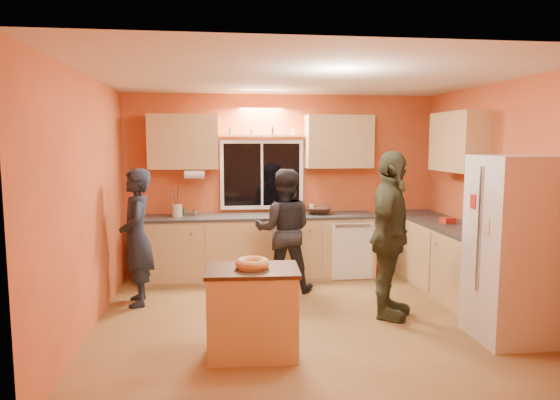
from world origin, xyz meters
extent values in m
plane|color=brown|center=(0.00, 0.00, 0.00)|extent=(4.50, 4.50, 0.00)
cube|color=orange|center=(0.00, 2.00, 1.30)|extent=(4.50, 0.04, 2.60)
cube|color=orange|center=(0.00, -2.00, 1.30)|extent=(4.50, 0.04, 2.60)
cube|color=orange|center=(-2.25, 0.00, 1.30)|extent=(0.04, 4.00, 2.60)
cube|color=orange|center=(2.25, 0.00, 1.30)|extent=(0.04, 4.00, 2.60)
cube|color=white|center=(0.00, 0.00, 2.60)|extent=(4.50, 4.00, 0.02)
cube|color=black|center=(-0.30, 1.99, 1.45)|extent=(1.10, 0.02, 0.90)
cube|color=white|center=(-0.30, 1.97, 1.45)|extent=(1.20, 0.04, 1.00)
cube|color=tan|center=(-1.40, 1.83, 1.92)|extent=(0.95, 0.33, 0.75)
cube|color=tan|center=(0.80, 1.83, 1.92)|extent=(0.95, 0.33, 0.75)
cube|color=tan|center=(2.08, 0.80, 1.92)|extent=(0.33, 1.00, 0.75)
cylinder|color=silver|center=(-1.25, 1.72, 1.48)|extent=(0.27, 0.12, 0.12)
cube|color=tan|center=(-0.35, 1.70, 0.43)|extent=(3.20, 0.60, 0.86)
cube|color=#282B2D|center=(-0.35, 1.70, 0.88)|extent=(3.24, 0.62, 0.04)
cube|color=tan|center=(1.95, 1.70, 0.43)|extent=(0.60, 0.60, 0.86)
cube|color=#282B2D|center=(1.95, 1.70, 0.88)|extent=(0.62, 0.62, 0.04)
cube|color=tan|center=(1.95, 0.50, 0.43)|extent=(0.60, 1.80, 0.86)
cube|color=#282B2D|center=(1.95, 0.50, 0.88)|extent=(0.62, 1.84, 0.04)
cube|color=silver|center=(1.89, -0.80, 0.90)|extent=(0.72, 0.70, 1.80)
cube|color=tan|center=(-0.65, -0.84, 0.39)|extent=(0.83, 0.58, 0.78)
cube|color=black|center=(-0.65, -0.84, 0.78)|extent=(0.86, 0.62, 0.04)
torus|color=tan|center=(-0.65, -0.84, 0.85)|extent=(0.31, 0.31, 0.09)
imported|color=black|center=(-1.90, 0.75, 0.81)|extent=(0.48, 0.64, 1.62)
imported|color=black|center=(-0.10, 1.09, 0.79)|extent=(0.86, 0.72, 1.58)
imported|color=#2E3320|center=(0.91, -0.06, 0.92)|extent=(0.93, 1.15, 1.83)
imported|color=black|center=(0.49, 1.73, 0.95)|extent=(0.46, 0.46, 0.10)
cylinder|color=beige|center=(-1.50, 1.70, 0.99)|extent=(0.14, 0.14, 0.17)
imported|color=gray|center=(1.91, -0.18, 1.04)|extent=(0.31, 0.29, 0.28)
cube|color=#AA281A|center=(1.94, 0.71, 0.94)|extent=(0.19, 0.16, 0.07)
camera|label=1|loc=(-0.97, -5.19, 1.94)|focal=32.00mm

